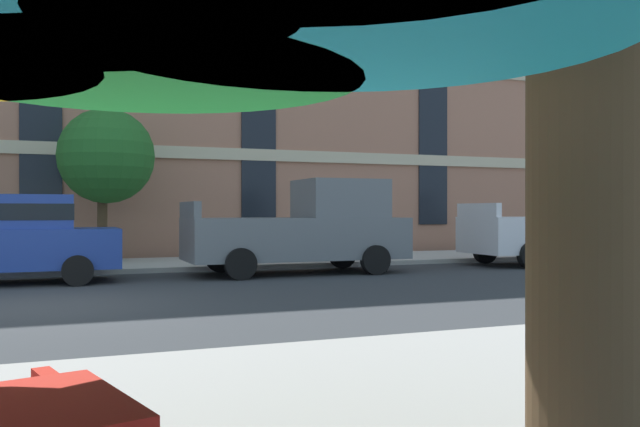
% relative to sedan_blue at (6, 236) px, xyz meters
% --- Properties ---
extents(ground_plane, '(120.00, 120.00, 0.00)m').
position_rel_sedan_blue_xyz_m(ground_plane, '(0.52, -3.70, -0.95)').
color(ground_plane, '#2D3033').
extents(sidewalk_far, '(56.00, 3.60, 0.12)m').
position_rel_sedan_blue_xyz_m(sidewalk_far, '(0.52, 3.10, -0.89)').
color(sidewalk_far, '#B2ADA3').
rests_on(sidewalk_far, ground).
extents(apartment_building, '(43.60, 12.08, 16.00)m').
position_rel_sedan_blue_xyz_m(apartment_building, '(0.52, 11.29, 7.05)').
color(apartment_building, '#A87056').
rests_on(apartment_building, ground).
extents(sedan_blue, '(4.40, 1.98, 1.78)m').
position_rel_sedan_blue_xyz_m(sedan_blue, '(0.00, 0.00, 0.00)').
color(sedan_blue, navy).
rests_on(sedan_blue, ground).
extents(pickup_gray_midblock, '(5.10, 2.12, 2.20)m').
position_rel_sedan_blue_xyz_m(pickup_gray_midblock, '(6.36, 0.00, 0.08)').
color(pickup_gray_midblock, slate).
rests_on(pickup_gray_midblock, ground).
extents(pickup_white, '(5.10, 2.12, 2.20)m').
position_rel_sedan_blue_xyz_m(pickup_white, '(13.86, 0.00, 0.08)').
color(pickup_white, silver).
rests_on(pickup_white, ground).
extents(street_tree_middle, '(2.47, 2.50, 4.13)m').
position_rel_sedan_blue_xyz_m(street_tree_middle, '(2.05, 3.65, 1.91)').
color(street_tree_middle, '#4C3823').
rests_on(street_tree_middle, ground).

